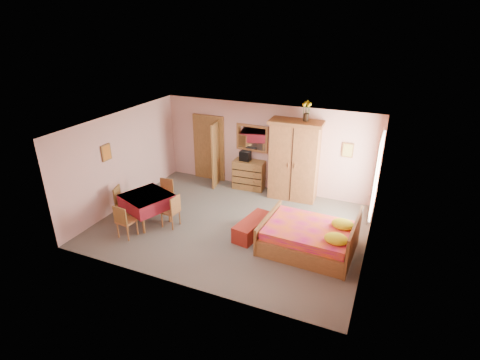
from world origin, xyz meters
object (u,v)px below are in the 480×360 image
at_px(wardrobe, 294,160).
at_px(chair_south, 127,220).
at_px(chair_west, 125,202).
at_px(bed, 309,231).
at_px(chair_north, 165,195).
at_px(chest_of_drawers, 249,175).
at_px(stereo, 245,156).
at_px(sunflower_vase, 306,111).
at_px(chair_east, 170,211).
at_px(floor_lamp, 278,165).
at_px(dining_table, 148,209).
at_px(wall_mirror, 252,138).
at_px(bench, 253,227).

distance_m(wardrobe, chair_south, 4.80).
distance_m(wardrobe, chair_west, 4.75).
xyz_separation_m(bed, chair_north, (-4.07, 0.36, -0.06)).
bearing_deg(wardrobe, chest_of_drawers, 174.54).
relative_size(stereo, bed, 0.15).
relative_size(sunflower_vase, chair_east, 0.65).
bearing_deg(floor_lamp, wardrobe, -17.76).
height_order(dining_table, chair_west, chair_west).
height_order(chest_of_drawers, dining_table, chest_of_drawers).
height_order(bed, chair_south, bed).
bearing_deg(wall_mirror, floor_lamp, -3.47).
height_order(bench, chair_east, chair_east).
height_order(chest_of_drawers, bench, chest_of_drawers).
bearing_deg(chair_west, bed, 77.16).
relative_size(chest_of_drawers, chair_south, 1.10).
relative_size(sunflower_vase, dining_table, 0.52).
distance_m(bed, chair_north, 4.09).
bearing_deg(chair_south, bed, 20.99).
bearing_deg(stereo, floor_lamp, 5.47).
height_order(chest_of_drawers, chair_north, chest_of_drawers).
distance_m(wall_mirror, dining_table, 3.72).
relative_size(wall_mirror, wardrobe, 0.45).
bearing_deg(wall_mirror, chair_west, -122.01).
distance_m(sunflower_vase, chair_north, 4.44).
xyz_separation_m(stereo, dining_table, (-1.46, -2.95, -0.65)).
distance_m(stereo, bed, 3.67).
distance_m(chest_of_drawers, bench, 2.69).
height_order(wall_mirror, chair_east, wall_mirror).
xyz_separation_m(wardrobe, chair_west, (-3.70, -2.90, -0.72)).
xyz_separation_m(floor_lamp, wardrobe, (0.54, -0.17, 0.30)).
height_order(floor_lamp, bench, floor_lamp).
bearing_deg(dining_table, bench, 10.47).
relative_size(floor_lamp, dining_table, 1.61).
bearing_deg(chair_south, chair_north, 93.33).
relative_size(stereo, chair_north, 0.38).
bearing_deg(chair_east, floor_lamp, -27.87).
xyz_separation_m(stereo, bed, (2.60, -2.53, -0.56)).
height_order(stereo, dining_table, stereo).
xyz_separation_m(bed, dining_table, (-4.06, -0.42, -0.09)).
bearing_deg(chair_east, chest_of_drawers, -14.75).
xyz_separation_m(wall_mirror, bed, (2.47, -2.73, -1.08)).
xyz_separation_m(wall_mirror, stereo, (-0.13, -0.21, -0.51)).
bearing_deg(chair_north, bed, 168.34).
xyz_separation_m(floor_lamp, chair_east, (-1.82, -2.98, -0.42)).
height_order(wall_mirror, bench, wall_mirror).
distance_m(bench, chair_south, 3.02).
height_order(stereo, chair_north, stereo).
height_order(bench, dining_table, dining_table).
xyz_separation_m(chest_of_drawers, wardrobe, (1.40, -0.07, 0.70)).
bearing_deg(chair_east, dining_table, 99.30).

